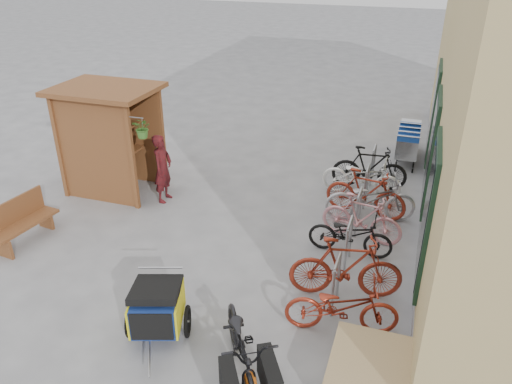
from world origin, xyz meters
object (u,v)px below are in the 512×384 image
(bike_7, at_px, (370,168))
(child_trailer, at_px, (157,306))
(kiosk, at_px, (106,125))
(bike_2, at_px, (350,234))
(bike_0, at_px, (342,307))
(person_kiosk, at_px, (163,168))
(bike_3, at_px, (362,218))
(cargo_bike, at_px, (243,352))
(bike_4, at_px, (370,199))
(bike_6, at_px, (362,177))
(bike_5, at_px, (366,193))
(pallet_stack, at_px, (369,372))
(bench, at_px, (20,221))
(bike_1, at_px, (346,268))
(shopping_carts, at_px, (409,139))

(bike_7, bearing_deg, child_trailer, 153.00)
(kiosk, distance_m, bike_2, 5.75)
(bike_0, distance_m, bike_7, 4.91)
(person_kiosk, relative_size, bike_7, 0.89)
(bike_2, relative_size, bike_3, 0.98)
(cargo_bike, relative_size, bike_4, 1.09)
(bike_3, bearing_deg, bike_6, 17.28)
(cargo_bike, xyz_separation_m, bike_5, (0.90, 4.94, 0.01))
(bike_3, distance_m, bike_7, 2.29)
(pallet_stack, distance_m, bike_3, 3.57)
(bike_3, xyz_separation_m, bike_5, (-0.06, 0.98, 0.04))
(bike_6, bearing_deg, child_trailer, 160.75)
(bench, bearing_deg, bike_3, 26.44)
(bench, height_order, bike_0, bench)
(bike_1, height_order, bike_4, bike_1)
(bike_3, bearing_deg, child_trailer, 155.03)
(bike_6, bearing_deg, kiosk, 107.90)
(bike_7, bearing_deg, bike_0, 176.89)
(pallet_stack, relative_size, shopping_carts, 0.65)
(person_kiosk, distance_m, bike_0, 5.27)
(shopping_carts, bearing_deg, person_kiosk, -140.58)
(bike_4, distance_m, bike_5, 0.21)
(child_trailer, bearing_deg, bike_1, 17.27)
(bike_3, xyz_separation_m, bike_7, (-0.14, 2.29, 0.04))
(bike_2, height_order, bike_7, bike_7)
(bike_2, bearing_deg, child_trailer, 142.44)
(shopping_carts, height_order, bike_0, shopping_carts)
(kiosk, xyz_separation_m, person_kiosk, (1.36, -0.10, -0.79))
(bike_4, relative_size, bike_7, 1.07)
(kiosk, relative_size, bench, 1.76)
(kiosk, height_order, bike_4, kiosk)
(bike_1, xyz_separation_m, bike_2, (-0.12, 1.25, -0.14))
(cargo_bike, bearing_deg, bike_5, 49.25)
(cargo_bike, bearing_deg, person_kiosk, 98.06)
(bench, height_order, bike_1, bike_1)
(bike_1, height_order, bike_5, bike_1)
(cargo_bike, bearing_deg, bench, 129.69)
(pallet_stack, bearing_deg, bike_0, 120.21)
(person_kiosk, relative_size, bike_5, 0.90)
(pallet_stack, distance_m, bike_4, 4.35)
(bike_1, height_order, bike_7, bike_1)
(person_kiosk, relative_size, bike_1, 0.85)
(person_kiosk, xyz_separation_m, bike_5, (4.26, 0.71, -0.25))
(bench, distance_m, bike_1, 6.08)
(pallet_stack, xyz_separation_m, bike_1, (-0.60, 1.71, 0.33))
(bike_3, xyz_separation_m, bike_4, (0.06, 0.80, 0.01))
(pallet_stack, height_order, bike_6, bike_6)
(bench, relative_size, bike_1, 0.79)
(cargo_bike, bearing_deg, kiosk, 107.07)
(person_kiosk, xyz_separation_m, bike_6, (4.06, 1.58, -0.30))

